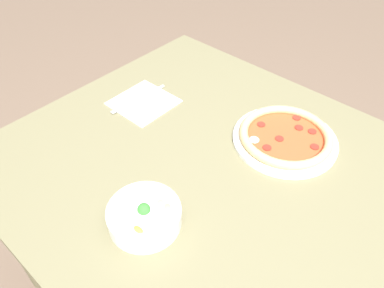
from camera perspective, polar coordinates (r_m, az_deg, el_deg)
The scene contains 6 objects.
dining_table at distance 1.13m, azimuth 4.70°, elevation -7.47°, with size 1.30×1.06×0.74m.
pizza at distance 1.18m, azimuth 14.01°, elevation 1.05°, with size 0.32×0.32×0.04m.
bowl at distance 0.94m, azimuth -7.25°, elevation -10.71°, with size 0.18×0.18×0.07m.
napkin at distance 1.31m, azimuth -7.40°, elevation 6.32°, with size 0.19×0.19×0.00m.
fork at distance 1.29m, azimuth -6.49°, elevation 6.00°, with size 0.02×0.17×0.00m.
knife at distance 1.33m, azimuth -7.77°, elevation 7.04°, with size 0.03×0.23×0.01m.
Camera 1 is at (-0.41, 0.59, 1.52)m, focal length 35.00 mm.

